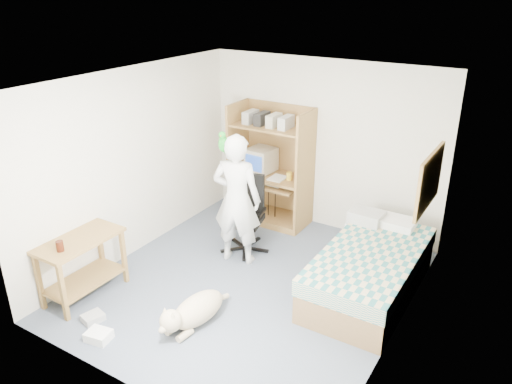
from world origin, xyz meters
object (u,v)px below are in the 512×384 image
office_chair (246,224)px  dog (194,311)px  bed (370,271)px  side_desk (82,259)px  printer_cart (365,236)px  computer_hutch (272,170)px  person (237,200)px

office_chair → dog: (0.42, -1.70, -0.21)m
office_chair → bed: bearing=-17.3°
side_desk → printer_cart: 3.56m
dog → computer_hutch: bearing=109.4°
computer_hutch → bed: 2.35m
bed → side_desk: size_ratio=2.02×
computer_hutch → dog: (0.59, -2.70, -0.65)m
bed → side_desk: (-2.85, -1.82, 0.21)m
computer_hutch → bed: computer_hutch is taller
printer_cart → office_chair: bearing=-156.0°
side_desk → dog: 1.50m
office_chair → printer_cart: office_chair is taller
office_chair → printer_cart: (1.50, 0.57, -0.02)m
dog → bed: bearing=55.4°
computer_hutch → person: size_ratio=1.03×
bed → dog: bearing=-131.6°
side_desk → person: person is taller
printer_cart → bed: bearing=-61.9°
person → printer_cart: bearing=-162.1°
side_desk → person: bearing=56.4°
person → printer_cart: 1.77m
computer_hutch → side_desk: computer_hutch is taller
side_desk → person: 2.00m
dog → printer_cart: (1.08, 2.28, 0.18)m
dog → printer_cart: bearing=71.6°
computer_hutch → bed: bearing=-29.3°
side_desk → person: size_ratio=0.57×
side_desk → dog: (1.44, 0.23, -0.32)m
bed → person: (-1.77, -0.18, 0.59)m
bed → office_chair: 1.83m
dog → office_chair: bearing=111.0°
bed → printer_cart: bearing=115.0°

